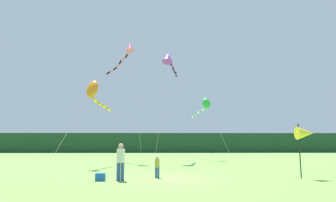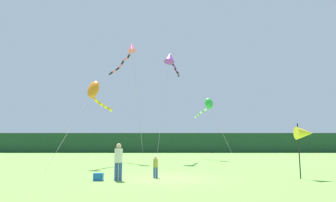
{
  "view_description": "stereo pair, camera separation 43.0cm",
  "coord_description": "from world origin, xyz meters",
  "px_view_note": "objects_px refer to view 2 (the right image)",
  "views": [
    {
      "loc": [
        -0.46,
        -16.28,
        1.83
      ],
      "look_at": [
        0.0,
        6.0,
        5.0
      ],
      "focal_mm": 31.99,
      "sensor_mm": 36.0,
      "label": 1
    },
    {
      "loc": [
        -0.03,
        -16.29,
        1.83
      ],
      "look_at": [
        0.0,
        6.0,
        5.0
      ],
      "focal_mm": 31.99,
      "sensor_mm": 36.0,
      "label": 2
    }
  ],
  "objects_px": {
    "person_child": "(155,166)",
    "kite_purple": "(170,59)",
    "banner_flag_pole": "(304,134)",
    "kite_green": "(207,105)",
    "cooler_box": "(98,177)",
    "person_adult": "(118,160)",
    "kite_rainbow": "(129,51)",
    "kite_orange": "(94,91)"
  },
  "relations": [
    {
      "from": "cooler_box",
      "to": "banner_flag_pole",
      "type": "relative_size",
      "value": 0.16
    },
    {
      "from": "kite_purple",
      "to": "banner_flag_pole",
      "type": "bearing_deg",
      "value": -63.43
    },
    {
      "from": "cooler_box",
      "to": "kite_rainbow",
      "type": "bearing_deg",
      "value": 92.6
    },
    {
      "from": "person_adult",
      "to": "kite_rainbow",
      "type": "height_order",
      "value": "kite_rainbow"
    },
    {
      "from": "person_adult",
      "to": "kite_green",
      "type": "bearing_deg",
      "value": 69.75
    },
    {
      "from": "banner_flag_pole",
      "to": "kite_orange",
      "type": "distance_m",
      "value": 15.56
    },
    {
      "from": "person_child",
      "to": "kite_orange",
      "type": "relative_size",
      "value": 0.15
    },
    {
      "from": "kite_purple",
      "to": "kite_rainbow",
      "type": "bearing_deg",
      "value": 168.78
    },
    {
      "from": "person_adult",
      "to": "kite_rainbow",
      "type": "bearing_deg",
      "value": 96.1
    },
    {
      "from": "person_adult",
      "to": "kite_purple",
      "type": "relative_size",
      "value": 0.16
    },
    {
      "from": "kite_rainbow",
      "to": "person_child",
      "type": "bearing_deg",
      "value": -76.58
    },
    {
      "from": "kite_rainbow",
      "to": "kite_green",
      "type": "bearing_deg",
      "value": 21.7
    },
    {
      "from": "person_adult",
      "to": "banner_flag_pole",
      "type": "xyz_separation_m",
      "value": [
        9.78,
        0.84,
        1.33
      ]
    },
    {
      "from": "person_adult",
      "to": "kite_green",
      "type": "height_order",
      "value": "kite_green"
    },
    {
      "from": "person_child",
      "to": "cooler_box",
      "type": "bearing_deg",
      "value": -156.73
    },
    {
      "from": "cooler_box",
      "to": "person_adult",
      "type": "bearing_deg",
      "value": 2.29
    },
    {
      "from": "cooler_box",
      "to": "banner_flag_pole",
      "type": "height_order",
      "value": "banner_flag_pole"
    },
    {
      "from": "kite_purple",
      "to": "kite_orange",
      "type": "bearing_deg",
      "value": -132.52
    },
    {
      "from": "kite_orange",
      "to": "kite_purple",
      "type": "height_order",
      "value": "kite_purple"
    },
    {
      "from": "kite_green",
      "to": "kite_rainbow",
      "type": "xyz_separation_m",
      "value": [
        -8.83,
        -3.51,
        5.34
      ]
    },
    {
      "from": "person_child",
      "to": "kite_orange",
      "type": "distance_m",
      "value": 10.31
    },
    {
      "from": "person_child",
      "to": "kite_rainbow",
      "type": "xyz_separation_m",
      "value": [
        -3.5,
        14.69,
        11.0
      ]
    },
    {
      "from": "cooler_box",
      "to": "kite_orange",
      "type": "xyz_separation_m",
      "value": [
        -2.42,
        8.34,
        5.76
      ]
    },
    {
      "from": "banner_flag_pole",
      "to": "kite_purple",
      "type": "height_order",
      "value": "kite_purple"
    },
    {
      "from": "person_adult",
      "to": "cooler_box",
      "type": "bearing_deg",
      "value": -177.71
    },
    {
      "from": "cooler_box",
      "to": "kite_orange",
      "type": "bearing_deg",
      "value": 106.21
    },
    {
      "from": "person_child",
      "to": "kite_rainbow",
      "type": "relative_size",
      "value": 0.09
    },
    {
      "from": "cooler_box",
      "to": "kite_purple",
      "type": "height_order",
      "value": "kite_purple"
    },
    {
      "from": "banner_flag_pole",
      "to": "kite_green",
      "type": "bearing_deg",
      "value": 98.12
    },
    {
      "from": "banner_flag_pole",
      "to": "kite_rainbow",
      "type": "bearing_deg",
      "value": 127.41
    },
    {
      "from": "person_child",
      "to": "kite_purple",
      "type": "bearing_deg",
      "value": 86.25
    },
    {
      "from": "cooler_box",
      "to": "kite_purple",
      "type": "distance_m",
      "value": 18.6
    },
    {
      "from": "person_child",
      "to": "kite_green",
      "type": "xyz_separation_m",
      "value": [
        5.33,
        18.2,
        5.67
      ]
    },
    {
      "from": "kite_rainbow",
      "to": "kite_orange",
      "type": "bearing_deg",
      "value": -102.73
    },
    {
      "from": "banner_flag_pole",
      "to": "person_adult",
      "type": "bearing_deg",
      "value": -175.08
    },
    {
      "from": "kite_rainbow",
      "to": "kite_purple",
      "type": "relative_size",
      "value": 1.11
    },
    {
      "from": "banner_flag_pole",
      "to": "kite_rainbow",
      "type": "xyz_separation_m",
      "value": [
        -11.47,
        15.0,
        9.31
      ]
    },
    {
      "from": "cooler_box",
      "to": "kite_green",
      "type": "distance_m",
      "value": 21.9
    },
    {
      "from": "person_child",
      "to": "kite_rainbow",
      "type": "distance_m",
      "value": 18.68
    },
    {
      "from": "person_adult",
      "to": "banner_flag_pole",
      "type": "height_order",
      "value": "banner_flag_pole"
    },
    {
      "from": "cooler_box",
      "to": "banner_flag_pole",
      "type": "distance_m",
      "value": 11.0
    },
    {
      "from": "banner_flag_pole",
      "to": "kite_green",
      "type": "height_order",
      "value": "kite_green"
    }
  ]
}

